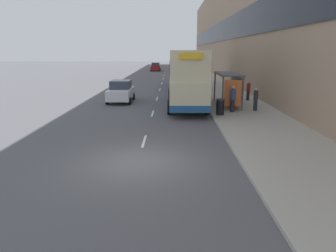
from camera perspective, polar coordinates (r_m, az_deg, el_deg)
name	(u,v)px	position (r m, az deg, el deg)	size (l,w,h in m)	color
ground_plane	(138,162)	(11.99, -5.76, -6.81)	(220.00, 220.00, 0.00)	#515156
pavement	(203,77)	(50.07, 6.72, 9.28)	(5.00, 93.00, 0.14)	#A39E93
terrace_facade	(230,27)	(50.59, 11.72, 18.06)	(3.10, 93.00, 15.88)	#9E846B
lane_mark_0	(144,141)	(14.61, -4.57, -2.88)	(0.12, 2.00, 0.01)	silver
lane_mark_1	(153,113)	(20.97, -2.96, 2.41)	(0.12, 2.00, 0.01)	silver
lane_mark_2	(157,99)	(27.44, -2.10, 5.22)	(0.12, 2.00, 0.01)	silver
lane_mark_3	(160,90)	(33.95, -1.56, 6.96)	(0.12, 2.00, 0.01)	silver
lane_mark_4	(162,83)	(40.48, -1.20, 8.13)	(0.12, 2.00, 0.01)	silver
lane_mark_5	(163,79)	(47.03, -0.93, 8.98)	(0.12, 2.00, 0.01)	silver
lane_mark_6	(164,75)	(53.59, -0.73, 9.63)	(0.12, 2.00, 0.01)	silver
lane_mark_7	(165,73)	(60.15, -0.57, 10.13)	(0.12, 2.00, 0.01)	silver
lane_mark_8	(166,70)	(66.71, -0.45, 10.53)	(0.12, 2.00, 0.01)	silver
bus_shelter	(231,84)	(23.04, 11.92, 7.90)	(1.60, 4.20, 2.48)	#4C4C51
double_decker_bus_near	(186,77)	(23.43, 3.54, 9.28)	(2.85, 10.09, 4.30)	beige
double_decker_bus_ahead	(183,68)	(35.77, 2.79, 10.98)	(2.85, 10.72, 4.30)	beige
car_0	(156,67)	(65.59, -2.38, 11.20)	(2.05, 3.83, 1.74)	maroon
car_1	(177,65)	(74.06, 1.67, 11.56)	(1.98, 4.35, 1.76)	maroon
car_2	(121,92)	(25.91, -8.98, 6.51)	(2.05, 3.87, 1.82)	silver
pedestrian_at_shelter	(233,99)	(21.14, 12.21, 5.12)	(0.36, 0.36, 1.81)	#23232D
pedestrian_1	(248,91)	(26.47, 15.04, 6.54)	(0.32, 0.32, 1.63)	#23232D
pedestrian_2	(236,90)	(26.17, 12.79, 6.73)	(0.35, 0.35, 1.76)	#23232D
pedestrian_3	(256,99)	(21.95, 16.36, 4.94)	(0.32, 0.32, 1.62)	#23232D
litter_bin	(220,107)	(20.10, 9.92, 3.62)	(0.55, 0.55, 1.05)	black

